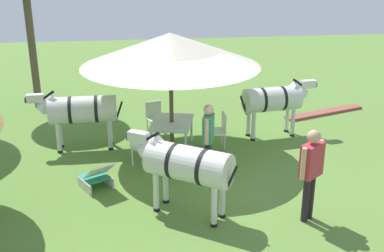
{
  "coord_description": "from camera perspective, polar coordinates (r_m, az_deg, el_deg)",
  "views": [
    {
      "loc": [
        -9.24,
        1.57,
        4.64
      ],
      "look_at": [
        0.58,
        0.19,
        1.0
      ],
      "focal_mm": 43.96,
      "sensor_mm": 36.0,
      "label": 1
    }
  ],
  "objects": [
    {
      "name": "ground_plane",
      "position": [
        10.46,
        1.49,
        -6.18
      ],
      "size": [
        36.0,
        36.0,
        0.0
      ],
      "primitive_type": "plane",
      "color": "#5A8336"
    },
    {
      "name": "shade_umbrella",
      "position": [
        11.14,
        -2.63,
        9.26
      ],
      "size": [
        4.26,
        4.26,
        2.93
      ],
      "color": "brown",
      "rests_on": "ground_plane"
    },
    {
      "name": "patio_dining_table",
      "position": [
        11.64,
        -2.48,
        0.15
      ],
      "size": [
        1.55,
        1.27,
        0.74
      ],
      "rotation": [
        0.0,
        0.0,
        -0.25
      ],
      "color": "silver",
      "rests_on": "ground_plane"
    },
    {
      "name": "patio_chair_west_end",
      "position": [
        11.84,
        3.39,
        -0.25
      ],
      "size": [
        0.45,
        0.43,
        0.9
      ],
      "rotation": [
        0.0,
        0.0,
        -0.02
      ],
      "color": "silver",
      "rests_on": "ground_plane"
    },
    {
      "name": "patio_chair_near_lawn",
      "position": [
        12.76,
        -4.54,
        1.25
      ],
      "size": [
        0.53,
        0.54,
        0.9
      ],
      "rotation": [
        0.0,
        0.0,
        -4.42
      ],
      "color": "white",
      "rests_on": "ground_plane"
    },
    {
      "name": "patio_chair_east_end",
      "position": [
        10.8,
        -6.21,
        -2.39
      ],
      "size": [
        0.61,
        0.61,
        0.9
      ],
      "rotation": [
        0.0,
        0.0,
        -2.29
      ],
      "color": "silver",
      "rests_on": "ground_plane"
    },
    {
      "name": "guest_beside_umbrella",
      "position": [
        10.11,
        1.98,
        -0.97
      ],
      "size": [
        0.57,
        0.33,
        1.66
      ],
      "rotation": [
        0.0,
        0.0,
        5.97
      ],
      "color": "#1F2428",
      "rests_on": "ground_plane"
    },
    {
      "name": "standing_watcher",
      "position": [
        8.67,
        14.26,
        -4.86
      ],
      "size": [
        0.46,
        0.53,
        1.77
      ],
      "rotation": [
        0.0,
        0.0,
        -0.93
      ],
      "color": "black",
      "rests_on": "ground_plane"
    },
    {
      "name": "striped_lounge_chair",
      "position": [
        10.07,
        -11.5,
        -6.07
      ],
      "size": [
        0.95,
        0.85,
        0.66
      ],
      "rotation": [
        0.0,
        0.0,
        5.22
      ],
      "color": "teal",
      "rests_on": "ground_plane"
    },
    {
      "name": "zebra_nearest_camera",
      "position": [
        12.62,
        9.91,
        3.16
      ],
      "size": [
        0.83,
        2.18,
        1.56
      ],
      "rotation": [
        0.0,
        0.0,
        3.28
      ],
      "color": "silver",
      "rests_on": "ground_plane"
    },
    {
      "name": "zebra_by_umbrella",
      "position": [
        11.91,
        -13.35,
        1.87
      ],
      "size": [
        0.69,
        2.33,
        1.55
      ],
      "rotation": [
        0.0,
        0.0,
        0.02
      ],
      "color": "silver",
      "rests_on": "ground_plane"
    },
    {
      "name": "zebra_toward_hut",
      "position": [
        8.63,
        -0.73,
        -4.66
      ],
      "size": [
        1.53,
        1.95,
        1.56
      ],
      "rotation": [
        0.0,
        0.0,
        5.67
      ],
      "color": "silver",
      "rests_on": "ground_plane"
    },
    {
      "name": "brick_patio_kerb",
      "position": [
        15.06,
        15.74,
        1.6
      ],
      "size": [
        1.25,
        2.77,
        0.08
      ],
      "primitive_type": "cube",
      "rotation": [
        0.0,
        0.0,
        1.9
      ],
      "color": "#934A42",
      "rests_on": "ground_plane"
    }
  ]
}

